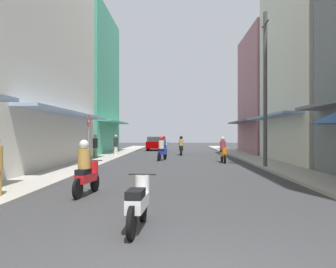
{
  "coord_description": "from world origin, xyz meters",
  "views": [
    {
      "loc": [
        -0.09,
        -3.84,
        1.74
      ],
      "look_at": [
        -0.63,
        18.37,
        1.74
      ],
      "focal_mm": 37.25,
      "sensor_mm": 36.0,
      "label": 1
    }
  ],
  "objects_px": {
    "motorbike_blue": "(162,150)",
    "motorbike_orange": "(223,151)",
    "motorbike_red": "(86,171)",
    "pedestrian_foreground": "(95,147)",
    "pedestrian_far": "(116,146)",
    "motorbike_black": "(181,147)",
    "street_sign_no_entry": "(89,134)",
    "motorbike_silver": "(164,146)",
    "utility_pole": "(265,89)",
    "parked_car": "(155,143)",
    "motorbike_white": "(138,201)"
  },
  "relations": [
    {
      "from": "street_sign_no_entry",
      "to": "parked_car",
      "type": "bearing_deg",
      "value": 84.62
    },
    {
      "from": "motorbike_red",
      "to": "motorbike_black",
      "type": "distance_m",
      "value": 19.08
    },
    {
      "from": "motorbike_silver",
      "to": "street_sign_no_entry",
      "type": "relative_size",
      "value": 0.68
    },
    {
      "from": "motorbike_red",
      "to": "motorbike_silver",
      "type": "distance_m",
      "value": 21.28
    },
    {
      "from": "parked_car",
      "to": "motorbike_red",
      "type": "bearing_deg",
      "value": -90.62
    },
    {
      "from": "motorbike_white",
      "to": "motorbike_black",
      "type": "relative_size",
      "value": 1.0
    },
    {
      "from": "motorbike_black",
      "to": "utility_pole",
      "type": "distance_m",
      "value": 12.23
    },
    {
      "from": "motorbike_blue",
      "to": "utility_pole",
      "type": "height_order",
      "value": "utility_pole"
    },
    {
      "from": "parked_car",
      "to": "motorbike_orange",
      "type": "bearing_deg",
      "value": -72.16
    },
    {
      "from": "motorbike_orange",
      "to": "street_sign_no_entry",
      "type": "relative_size",
      "value": 0.68
    },
    {
      "from": "motorbike_black",
      "to": "motorbike_blue",
      "type": "bearing_deg",
      "value": -103.02
    },
    {
      "from": "parked_car",
      "to": "pedestrian_far",
      "type": "xyz_separation_m",
      "value": [
        -2.4,
        -10.45,
        0.1
      ]
    },
    {
      "from": "pedestrian_far",
      "to": "utility_pole",
      "type": "xyz_separation_m",
      "value": [
        9.13,
        -8.99,
        3.18
      ]
    },
    {
      "from": "parked_car",
      "to": "street_sign_no_entry",
      "type": "distance_m",
      "value": 20.66
    },
    {
      "from": "parked_car",
      "to": "pedestrian_foreground",
      "type": "height_order",
      "value": "pedestrian_foreground"
    },
    {
      "from": "motorbike_black",
      "to": "utility_pole",
      "type": "height_order",
      "value": "utility_pole"
    },
    {
      "from": "pedestrian_foreground",
      "to": "street_sign_no_entry",
      "type": "height_order",
      "value": "street_sign_no_entry"
    },
    {
      "from": "pedestrian_foreground",
      "to": "motorbike_silver",
      "type": "bearing_deg",
      "value": 58.57
    },
    {
      "from": "motorbike_black",
      "to": "motorbike_white",
      "type": "bearing_deg",
      "value": -92.77
    },
    {
      "from": "pedestrian_foreground",
      "to": "utility_pole",
      "type": "bearing_deg",
      "value": -31.15
    },
    {
      "from": "motorbike_orange",
      "to": "street_sign_no_entry",
      "type": "height_order",
      "value": "street_sign_no_entry"
    },
    {
      "from": "motorbike_blue",
      "to": "motorbike_orange",
      "type": "xyz_separation_m",
      "value": [
        3.79,
        -1.7,
        0.0
      ]
    },
    {
      "from": "pedestrian_foreground",
      "to": "pedestrian_far",
      "type": "bearing_deg",
      "value": 72.93
    },
    {
      "from": "motorbike_red",
      "to": "pedestrian_foreground",
      "type": "distance_m",
      "value": 14.21
    },
    {
      "from": "motorbike_silver",
      "to": "pedestrian_far",
      "type": "relative_size",
      "value": 1.07
    },
    {
      "from": "utility_pole",
      "to": "motorbike_silver",
      "type": "bearing_deg",
      "value": 112.47
    },
    {
      "from": "pedestrian_foreground",
      "to": "motorbike_red",
      "type": "bearing_deg",
      "value": -77.77
    },
    {
      "from": "motorbike_white",
      "to": "pedestrian_far",
      "type": "bearing_deg",
      "value": 101.08
    },
    {
      "from": "pedestrian_foreground",
      "to": "street_sign_no_entry",
      "type": "distance_m",
      "value": 7.34
    },
    {
      "from": "motorbike_blue",
      "to": "utility_pole",
      "type": "distance_m",
      "value": 8.27
    },
    {
      "from": "pedestrian_far",
      "to": "street_sign_no_entry",
      "type": "relative_size",
      "value": 0.63
    },
    {
      "from": "motorbike_black",
      "to": "pedestrian_far",
      "type": "distance_m",
      "value": 5.44
    },
    {
      "from": "motorbike_red",
      "to": "street_sign_no_entry",
      "type": "xyz_separation_m",
      "value": [
        -1.64,
        6.72,
        1.01
      ]
    },
    {
      "from": "motorbike_blue",
      "to": "motorbike_red",
      "type": "height_order",
      "value": "same"
    },
    {
      "from": "motorbike_black",
      "to": "utility_pole",
      "type": "xyz_separation_m",
      "value": [
        4.09,
        -11.03,
        3.32
      ]
    },
    {
      "from": "motorbike_red",
      "to": "parked_car",
      "type": "relative_size",
      "value": 0.44
    },
    {
      "from": "motorbike_white",
      "to": "motorbike_black",
      "type": "bearing_deg",
      "value": 87.23
    },
    {
      "from": "parked_car",
      "to": "pedestrian_far",
      "type": "distance_m",
      "value": 10.73
    },
    {
      "from": "motorbike_blue",
      "to": "motorbike_black",
      "type": "height_order",
      "value": "same"
    },
    {
      "from": "motorbike_white",
      "to": "pedestrian_foreground",
      "type": "xyz_separation_m",
      "value": [
        -4.86,
        17.32,
        0.35
      ]
    },
    {
      "from": "motorbike_silver",
      "to": "parked_car",
      "type": "distance_m",
      "value": 6.15
    },
    {
      "from": "motorbike_blue",
      "to": "motorbike_silver",
      "type": "bearing_deg",
      "value": 90.9
    },
    {
      "from": "motorbike_silver",
      "to": "utility_pole",
      "type": "bearing_deg",
      "value": -67.53
    },
    {
      "from": "motorbike_blue",
      "to": "motorbike_black",
      "type": "xyz_separation_m",
      "value": [
        1.33,
        5.74,
        0.0
      ]
    },
    {
      "from": "motorbike_black",
      "to": "street_sign_no_entry",
      "type": "bearing_deg",
      "value": -110.65
    },
    {
      "from": "motorbike_red",
      "to": "pedestrian_foreground",
      "type": "xyz_separation_m",
      "value": [
        -3.01,
        13.89,
        0.15
      ]
    },
    {
      "from": "motorbike_blue",
      "to": "parked_car",
      "type": "xyz_separation_m",
      "value": [
        -1.31,
        14.15,
        0.04
      ]
    },
    {
      "from": "motorbike_white",
      "to": "parked_car",
      "type": "distance_m",
      "value": 30.74
    },
    {
      "from": "pedestrian_far",
      "to": "street_sign_no_entry",
      "type": "distance_m",
      "value": 10.14
    },
    {
      "from": "motorbike_blue",
      "to": "pedestrian_far",
      "type": "distance_m",
      "value": 5.25
    }
  ]
}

